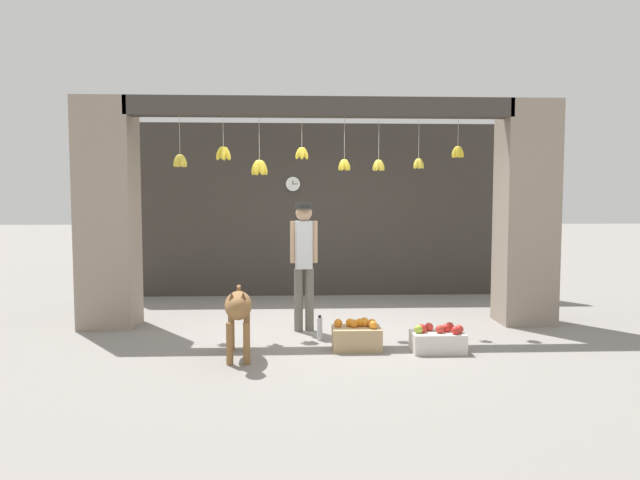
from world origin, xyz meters
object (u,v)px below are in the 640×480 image
fruit_crate_oranges (357,336)px  wall_clock (293,184)px  shopkeeper (304,256)px  dog (238,309)px  water_bottle (320,329)px  fruit_crate_apples (438,340)px

fruit_crate_oranges → wall_clock: (-0.72, 3.53, 1.77)m
fruit_crate_oranges → shopkeeper: bearing=122.3°
fruit_crate_oranges → wall_clock: wall_clock is taller
fruit_crate_oranges → wall_clock: size_ratio=2.08×
dog → wall_clock: (0.56, 3.84, 1.39)m
shopkeeper → water_bottle: bearing=105.1°
dog → fruit_crate_oranges: bearing=99.1°
fruit_crate_apples → water_bottle: size_ratio=1.92×
dog → fruit_crate_oranges: 1.37m
shopkeeper → fruit_crate_oranges: 1.34m
dog → wall_clock: size_ratio=3.97×
fruit_crate_apples → shopkeeper: bearing=144.3°
fruit_crate_oranges → water_bottle: (-0.40, 0.42, -0.01)m
shopkeeper → fruit_crate_apples: (1.45, -1.04, -0.82)m
shopkeeper → wall_clock: wall_clock is taller
wall_clock → fruit_crate_apples: bearing=-66.5°
dog → water_bottle: size_ratio=3.44×
dog → wall_clock: bearing=167.1°
dog → shopkeeper: shopkeeper is taller
fruit_crate_apples → wall_clock: 4.37m
dog → fruit_crate_oranges: size_ratio=1.91×
fruit_crate_apples → water_bottle: bearing=156.3°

